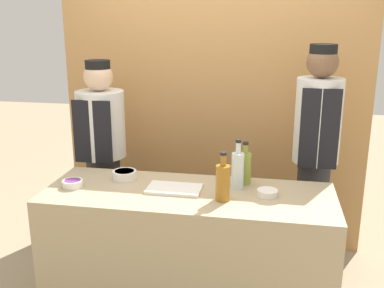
# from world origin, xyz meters

# --- Properties ---
(cabinet_wall) EXTENTS (2.57, 0.18, 2.40)m
(cabinet_wall) POSITION_xyz_m (0.00, 1.16, 1.20)
(cabinet_wall) COLOR #B7844C
(cabinet_wall) RESTS_ON ground_plane
(counter) EXTENTS (1.85, 0.67, 0.89)m
(counter) POSITION_xyz_m (0.00, 0.00, 0.45)
(counter) COLOR tan
(counter) RESTS_ON ground_plane
(sauce_bowl_purple) EXTENTS (0.13, 0.13, 0.05)m
(sauce_bowl_purple) POSITION_xyz_m (-0.76, -0.05, 0.92)
(sauce_bowl_purple) COLOR white
(sauce_bowl_purple) RESTS_ON counter
(sauce_bowl_orange) EXTENTS (0.16, 0.16, 0.06)m
(sauce_bowl_orange) POSITION_xyz_m (-0.47, 0.15, 0.93)
(sauce_bowl_orange) COLOR white
(sauce_bowl_orange) RESTS_ON counter
(sauce_bowl_red) EXTENTS (0.13, 0.13, 0.04)m
(sauce_bowl_red) POSITION_xyz_m (0.50, 0.02, 0.92)
(sauce_bowl_red) COLOR white
(sauce_bowl_red) RESTS_ON counter
(cutting_board) EXTENTS (0.34, 0.21, 0.02)m
(cutting_board) POSITION_xyz_m (-0.09, 0.01, 0.90)
(cutting_board) COLOR white
(cutting_board) RESTS_ON counter
(bottle_clear) EXTENTS (0.08, 0.08, 0.33)m
(bottle_clear) POSITION_xyz_m (0.30, 0.12, 1.02)
(bottle_clear) COLOR silver
(bottle_clear) RESTS_ON counter
(bottle_oil) EXTENTS (0.09, 0.09, 0.29)m
(bottle_oil) POSITION_xyz_m (0.34, 0.22, 1.01)
(bottle_oil) COLOR olive
(bottle_oil) RESTS_ON counter
(bottle_amber) EXTENTS (0.09, 0.09, 0.31)m
(bottle_amber) POSITION_xyz_m (0.23, -0.09, 1.01)
(bottle_amber) COLOR #9E661E
(bottle_amber) RESTS_ON counter
(chef_left) EXTENTS (0.38, 0.38, 1.65)m
(chef_left) POSITION_xyz_m (-0.83, 0.65, 0.89)
(chef_left) COLOR #28282D
(chef_left) RESTS_ON ground_plane
(chef_right) EXTENTS (0.33, 0.33, 1.78)m
(chef_right) POSITION_xyz_m (0.83, 0.65, 0.99)
(chef_right) COLOR #28282D
(chef_right) RESTS_ON ground_plane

